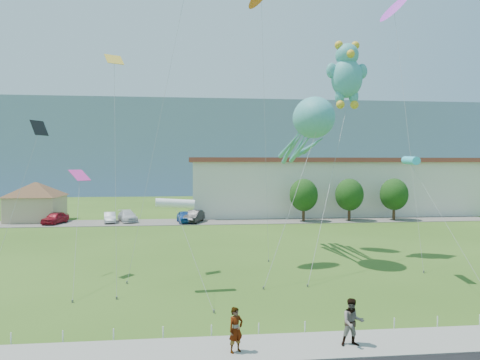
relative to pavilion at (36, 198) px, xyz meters
name	(u,v)px	position (x,y,z in m)	size (l,w,h in m)	color
ground	(276,323)	(24.00, -38.00, -3.02)	(160.00, 160.00, 0.00)	#335317
sidewalk	(289,347)	(24.00, -40.75, -2.97)	(80.00, 2.50, 0.10)	gray
parking_strip	(225,221)	(24.00, -3.00, -2.99)	(70.00, 6.00, 0.06)	#59544C
hill_ridge	(207,149)	(24.00, 82.00, 9.48)	(160.00, 50.00, 25.00)	#738D9F
pavilion	(36,198)	(0.00, 0.00, 0.00)	(9.20, 9.20, 5.00)	tan
warehouse	(389,185)	(50.00, 6.00, 1.10)	(61.00, 15.00, 8.20)	beige
rope_fence	(282,328)	(24.00, -39.30, -2.77)	(26.05, 0.05, 0.50)	white
tree_near	(304,195)	(34.00, -4.00, 0.36)	(3.60, 3.60, 5.47)	#3F2B19
tree_mid	(349,195)	(40.00, -4.00, 0.36)	(3.60, 3.60, 5.47)	#3F2B19
tree_far	(394,194)	(46.00, -4.00, 0.36)	(3.60, 3.60, 5.47)	#3F2B19
pedestrian_left	(236,330)	(21.86, -41.08, -2.07)	(0.62, 0.41, 1.70)	gray
pedestrian_right	(353,322)	(26.47, -40.99, -2.00)	(0.90, 0.70, 1.86)	gray
parked_car_red	(55,218)	(3.34, -3.13, -2.25)	(1.69, 4.20, 1.43)	maroon
parked_car_silver	(110,217)	(9.73, -2.74, -2.33)	(1.34, 3.83, 1.26)	silver
parked_car_white	(128,216)	(11.79, -2.08, -2.28)	(1.90, 4.68, 1.36)	silver
parked_car_blue	(185,217)	(18.98, -3.74, -2.25)	(1.68, 4.17, 1.42)	#1A4793
parked_car_black	(194,216)	(20.16, -3.57, -2.22)	(1.57, 4.50, 1.48)	black
octopus_kite	(309,130)	(28.79, -25.70, 6.81)	(6.08, 12.87, 12.06)	teal
teddy_bear_kite	(347,73)	(32.24, -24.16, 11.39)	(7.05, 9.54, 16.92)	teal
small_kite_purple	(395,14)	(37.15, -22.00, 16.95)	(2.70, 9.17, 21.23)	#B733CC
small_kite_orange	(261,0)	(25.90, -21.11, 17.96)	(1.80, 5.62, 22.28)	orange
small_kite_yellow	(114,85)	(15.15, -28.43, 9.36)	(1.82, 6.86, 14.64)	gold
small_kite_pink	(79,185)	(13.01, -29.03, 2.89)	(1.72, 6.33, 6.96)	#F135A1
small_kite_cyan	(411,161)	(33.80, -31.46, 4.39)	(1.26, 8.11, 7.91)	#34CAEE
small_kite_black	(34,143)	(9.98, -28.02, 5.61)	(2.32, 4.65, 10.06)	black
small_kite_white	(175,204)	(19.20, -32.44, 1.95)	(2.33, 5.23, 5.44)	white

